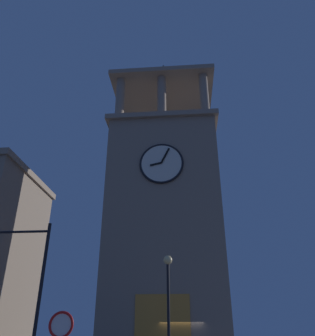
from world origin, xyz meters
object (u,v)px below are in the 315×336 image
at_px(street_lamp, 168,291).
at_px(no_horn_sign, 60,332).
at_px(clocktower, 165,227).
at_px(traffic_signal_near, 25,274).

height_order(street_lamp, no_horn_sign, street_lamp).
bearing_deg(street_lamp, no_horn_sign, 64.19).
bearing_deg(clocktower, traffic_signal_near, 55.15).
distance_m(street_lamp, no_horn_sign, 6.98).
relative_size(street_lamp, no_horn_sign, 2.07).
bearing_deg(no_horn_sign, clocktower, -100.16).
relative_size(clocktower, street_lamp, 4.51).
bearing_deg(traffic_signal_near, street_lamp, -167.79).
xyz_separation_m(traffic_signal_near, street_lamp, (-6.57, -1.42, -0.67)).
relative_size(traffic_signal_near, street_lamp, 1.25).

